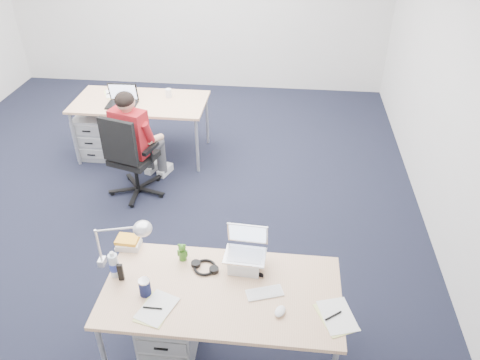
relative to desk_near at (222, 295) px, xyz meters
name	(u,v)px	position (x,y,z in m)	size (l,w,h in m)	color
floor	(142,210)	(-1.13, 1.71, -0.68)	(7.00, 7.00, 0.00)	black
room	(119,55)	(-1.13, 1.71, 1.03)	(6.02, 7.02, 2.80)	silver
desk_near	(222,295)	(0.00, 0.00, 0.00)	(1.60, 0.80, 0.73)	tan
desk_far	(140,104)	(-1.41, 2.90, 0.00)	(1.60, 0.80, 0.73)	tan
office_chair	(134,172)	(-1.27, 2.02, -0.40)	(0.78, 0.78, 1.00)	black
seated_person	(139,139)	(-1.23, 2.18, -0.08)	(0.51, 0.72, 1.20)	#A8181E
drawer_pedestal_near	(170,320)	(-0.41, 0.08, -0.41)	(0.40, 0.50, 0.55)	#AFB3B4
drawer_pedestal_far	(97,134)	(-2.01, 2.84, -0.41)	(0.40, 0.50, 0.55)	#AFB3B4
silver_laptop	(245,251)	(0.14, 0.23, 0.20)	(0.29, 0.23, 0.30)	silver
wireless_keyboard	(265,293)	(0.29, 0.00, 0.05)	(0.25, 0.10, 0.01)	white
computer_mouse	(280,311)	(0.40, -0.16, 0.06)	(0.06, 0.10, 0.04)	white
headphones	(205,267)	(-0.15, 0.19, 0.06)	(0.21, 0.16, 0.03)	black
can_koozie	(145,287)	(-0.50, -0.09, 0.11)	(0.08, 0.08, 0.13)	#13183D
water_bottle	(114,264)	(-0.75, 0.06, 0.15)	(0.07, 0.07, 0.21)	silver
bear_figurine	(182,252)	(-0.32, 0.26, 0.12)	(0.08, 0.06, 0.15)	#24671B
book_stack	(128,243)	(-0.75, 0.35, 0.09)	(0.18, 0.13, 0.08)	silver
cordless_phone	(121,272)	(-0.70, 0.02, 0.12)	(0.04, 0.02, 0.14)	black
papers_left	(155,309)	(-0.40, -0.21, 0.05)	(0.19, 0.27, 0.01)	#E4EB88
papers_right	(336,317)	(0.75, -0.15, 0.05)	(0.19, 0.28, 0.01)	#E4EB88
sunglasses	(256,274)	(0.22, 0.15, 0.06)	(0.10, 0.05, 0.02)	black
desk_lamp	(116,243)	(-0.75, 0.15, 0.26)	(0.38, 0.14, 0.43)	silver
dark_laptop	(120,96)	(-1.58, 2.74, 0.17)	(0.35, 0.34, 0.25)	black
far_cup	(169,93)	(-1.09, 3.04, 0.10)	(0.07, 0.07, 0.11)	white
far_papers	(113,94)	(-1.80, 3.06, 0.05)	(0.19, 0.27, 0.01)	white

